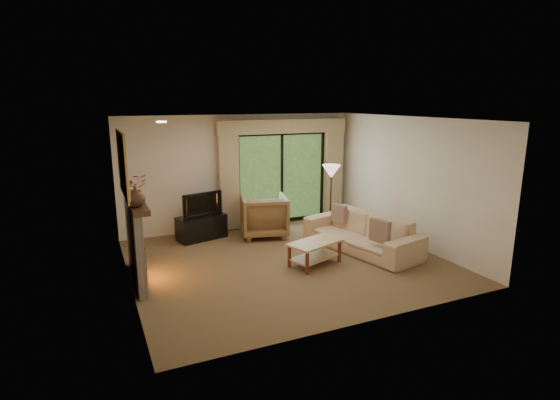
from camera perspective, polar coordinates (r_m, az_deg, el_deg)
name	(u,v)px	position (r m, az deg, el deg)	size (l,w,h in m)	color
floor	(287,261)	(8.17, 0.87, -7.97)	(5.50, 5.50, 0.00)	brown
ceiling	(287,119)	(7.64, 0.93, 10.56)	(5.50, 5.50, 0.00)	silver
wall_back	(241,172)	(10.09, -5.11, 3.68)	(5.00, 5.00, 0.00)	beige
wall_front	(369,230)	(5.70, 11.57, -3.82)	(5.00, 5.00, 0.00)	beige
wall_left	(125,208)	(7.12, -19.60, -0.96)	(5.00, 5.00, 0.00)	beige
wall_right	(409,181)	(9.28, 16.50, 2.38)	(5.00, 5.00, 0.00)	beige
fireplace	(135,241)	(7.49, -18.46, -5.11)	(0.24, 1.70, 1.37)	gray
mirror	(123,164)	(7.20, -19.85, 4.45)	(0.07, 1.45, 1.02)	#BF8C46
sliding_door	(282,178)	(10.44, 0.20, 2.93)	(2.26, 0.10, 2.16)	black
curtain_left	(229,178)	(9.85, -6.72, 2.82)	(0.45, 0.18, 2.35)	tan
curtain_right	(333,171)	(10.94, 6.91, 3.84)	(0.45, 0.18, 2.35)	tan
cornice	(283,126)	(10.21, 0.42, 9.60)	(3.20, 0.24, 0.32)	tan
media_console	(202,227)	(9.50, -10.21, -3.53)	(1.02, 0.46, 0.51)	black
tv	(201,204)	(9.37, -10.34, -0.50)	(0.90, 0.12, 0.52)	black
armchair	(264,216)	(9.53, -2.12, -2.05)	(0.96, 0.99, 0.90)	brown
sofa	(361,233)	(8.79, 10.54, -4.22)	(2.43, 0.95, 0.71)	tan
pillow_near	(380,231)	(8.13, 12.92, -3.96)	(0.11, 0.42, 0.42)	#523129
pillow_far	(339,213)	(9.25, 7.73, -1.74)	(0.10, 0.38, 0.38)	#523129
coffee_table	(315,253)	(7.95, 4.57, -6.93)	(0.97, 0.53, 0.44)	tan
floor_lamp	(331,198)	(9.85, 6.63, 0.21)	(0.41, 0.41, 1.52)	#F6E8C7
vase	(136,197)	(6.79, -18.35, 0.37)	(0.28, 0.28, 0.30)	#482E1A
branches	(133,189)	(7.02, -18.61, 1.40)	(0.41, 0.35, 0.45)	#B3532A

